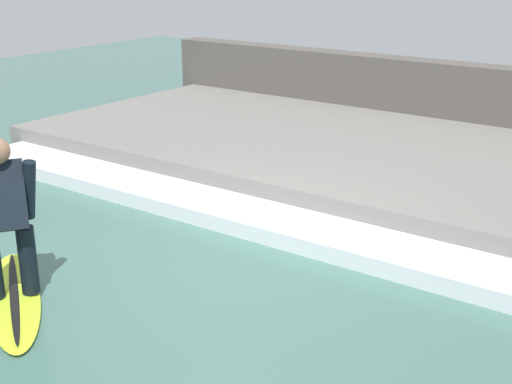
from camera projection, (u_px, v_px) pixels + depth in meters
The scene contains 6 objects.
ground_plane at pixel (231, 270), 7.06m from camera, with size 28.00×28.00×0.00m, color #426B60.
concrete_ledge at pixel (394, 164), 9.82m from camera, with size 4.40×11.00×0.39m, color slate.
back_wall at pixel (461, 103), 11.56m from camera, with size 0.50×11.55×1.27m, color #544F49.
wave_foam_crest at pixel (291, 228), 7.86m from camera, with size 0.78×10.45×0.19m, color silver.
surfboard_riding at pixel (14, 298), 6.44m from camera, with size 1.53×1.93×0.07m.
surfer_riding at pixel (4, 211), 6.16m from camera, with size 0.58×0.59×1.46m.
Camera 1 is at (-5.07, -3.95, 3.03)m, focal length 50.00 mm.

